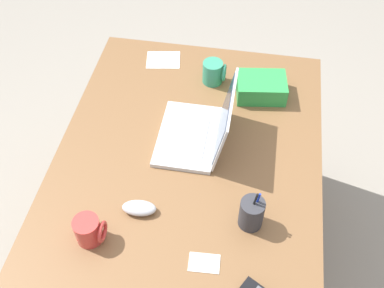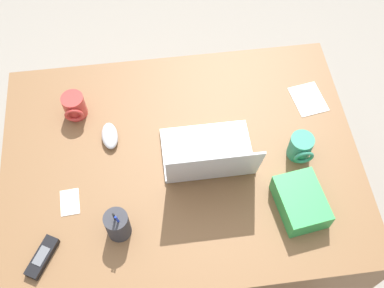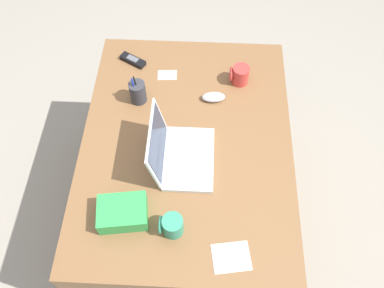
{
  "view_description": "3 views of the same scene",
  "coord_description": "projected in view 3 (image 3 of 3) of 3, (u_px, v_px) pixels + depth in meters",
  "views": [
    {
      "loc": [
        1.01,
        0.19,
        2.04
      ],
      "look_at": [
        -0.03,
        0.01,
        0.79
      ],
      "focal_mm": 43.26,
      "sensor_mm": 36.0,
      "label": 1
    },
    {
      "loc": [
        0.06,
        0.8,
        2.21
      ],
      "look_at": [
        -0.04,
        -0.03,
        0.79
      ],
      "focal_mm": 43.93,
      "sensor_mm": 36.0,
      "label": 2
    },
    {
      "loc": [
        -0.94,
        -0.07,
        2.23
      ],
      "look_at": [
        -0.07,
        -0.03,
        0.84
      ],
      "focal_mm": 36.54,
      "sensor_mm": 36.0,
      "label": 3
    }
  ],
  "objects": [
    {
      "name": "desk",
      "position": [
        188.0,
        179.0,
        2.07
      ],
      "size": [
        1.26,
        0.94,
        0.75
      ],
      "primitive_type": "cube",
      "color": "brown",
      "rests_on": "ground"
    },
    {
      "name": "ground_plane",
      "position": [
        188.0,
        207.0,
        2.39
      ],
      "size": [
        6.0,
        6.0,
        0.0
      ],
      "primitive_type": "plane",
      "color": "gray"
    },
    {
      "name": "paper_note_near_laptop",
      "position": [
        231.0,
        257.0,
        1.48
      ],
      "size": [
        0.13,
        0.16,
        0.0
      ],
      "primitive_type": "cube",
      "rotation": [
        0.0,
        0.0,
        0.16
      ],
      "color": "white",
      "rests_on": "desk"
    },
    {
      "name": "laptop",
      "position": [
        179.0,
        154.0,
        1.66
      ],
      "size": [
        0.32,
        0.26,
        0.23
      ],
      "color": "silver",
      "rests_on": "desk"
    },
    {
      "name": "snack_bag",
      "position": [
        123.0,
        213.0,
        1.53
      ],
      "size": [
        0.16,
        0.21,
        0.08
      ],
      "primitive_type": "cube",
      "rotation": [
        0.0,
        0.0,
        0.14
      ],
      "color": "green",
      "rests_on": "desk"
    },
    {
      "name": "coffee_mug_white",
      "position": [
        172.0,
        226.0,
        1.49
      ],
      "size": [
        0.08,
        0.09,
        0.1
      ],
      "color": "#338C6B",
      "rests_on": "desk"
    },
    {
      "name": "computer_mouse",
      "position": [
        214.0,
        97.0,
        1.86
      ],
      "size": [
        0.07,
        0.12,
        0.04
      ],
      "primitive_type": "ellipsoid",
      "rotation": [
        0.0,
        0.0,
        0.08
      ],
      "color": "silver",
      "rests_on": "desk"
    },
    {
      "name": "coffee_mug_tall",
      "position": [
        240.0,
        75.0,
        1.9
      ],
      "size": [
        0.08,
        0.09,
        0.09
      ],
      "color": "#C63833",
      "rests_on": "desk"
    },
    {
      "name": "pen_holder",
      "position": [
        138.0,
        92.0,
        1.83
      ],
      "size": [
        0.08,
        0.08,
        0.16
      ],
      "color": "#333338",
      "rests_on": "desk"
    },
    {
      "name": "cordless_phone",
      "position": [
        133.0,
        60.0,
        2.0
      ],
      "size": [
        0.11,
        0.14,
        0.03
      ],
      "color": "black",
      "rests_on": "desk"
    },
    {
      "name": "paper_note_left",
      "position": [
        167.0,
        75.0,
        1.96
      ],
      "size": [
        0.07,
        0.1,
        0.0
      ],
      "primitive_type": "cube",
      "rotation": [
        0.0,
        0.0,
        0.06
      ],
      "color": "white",
      "rests_on": "desk"
    }
  ]
}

